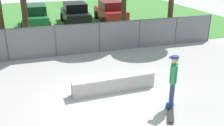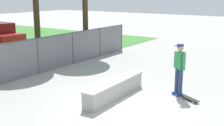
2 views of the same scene
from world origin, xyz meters
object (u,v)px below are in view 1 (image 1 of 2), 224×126
Objects in this scene: concrete_ledge at (114,83)px; car_green at (35,16)px; skateboarder at (173,80)px; skateboard at (171,115)px; car_red at (111,11)px; car_black at (75,13)px.

concrete_ledge is 0.76× the size of car_green.
skateboarder is at bearing -50.13° from concrete_ledge.
car_red is (2.45, 14.10, 0.77)m from skateboard.
skateboarder reaches higher than car_green.
car_black is (3.01, 0.19, 0.00)m from car_green.
car_black reaches higher than skateboard.
car_black and car_red have the same top height.
car_green is at bearing 101.48° from concrete_ledge.
car_green is at bearing 104.15° from skateboard.
car_red is at bearing 81.04° from skateboarder.
concrete_ledge is 11.83m from car_black.
skateboard is 14.09m from car_black.
concrete_ledge is 2.37m from skateboarder.
car_red is at bearing 2.22° from car_green.
concrete_ledge is 4.07× the size of skateboard.
concrete_ledge is 0.76× the size of car_black.
car_green is 5.95m from car_red.
car_red reaches higher than skateboard.
skateboarder is 13.74m from car_red.
car_green is 1.00× the size of car_red.
car_black is (0.66, 11.80, 0.53)m from concrete_ledge.
car_green reaches higher than concrete_ledge.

